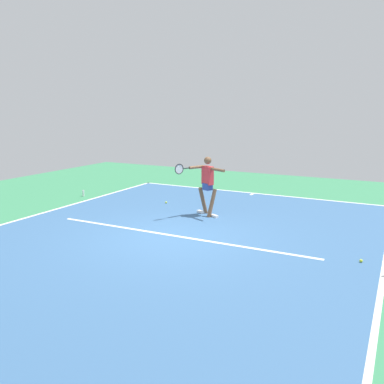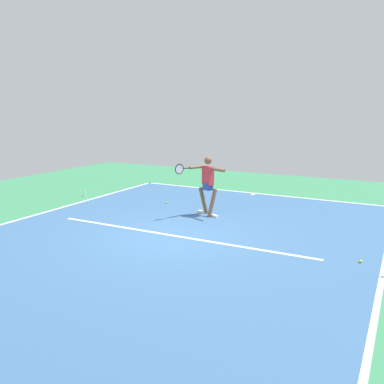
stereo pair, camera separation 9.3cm
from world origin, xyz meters
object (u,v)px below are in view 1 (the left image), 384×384
Objects in this scene: tennis_ball_by_sideline at (361,261)px; water_bottle at (83,193)px; tennis_ball_near_service_line at (166,202)px; tennis_player at (207,182)px.

water_bottle reaches higher than tennis_ball_by_sideline.
tennis_ball_near_service_line is 3.19m from water_bottle.
tennis_ball_by_sideline is 1.00× the size of tennis_ball_near_service_line.
water_bottle is at bearing 7.24° from tennis_ball_near_service_line.
water_bottle is (4.99, -0.37, -0.87)m from tennis_player.
tennis_ball_by_sideline is 6.77m from tennis_ball_near_service_line.
tennis_ball_near_service_line is at bearing -23.67° from tennis_ball_by_sideline.
water_bottle is (9.36, -2.32, 0.08)m from tennis_ball_by_sideline.
tennis_ball_by_sideline and tennis_ball_near_service_line have the same top height.
tennis_player reaches higher than tennis_ball_near_service_line.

